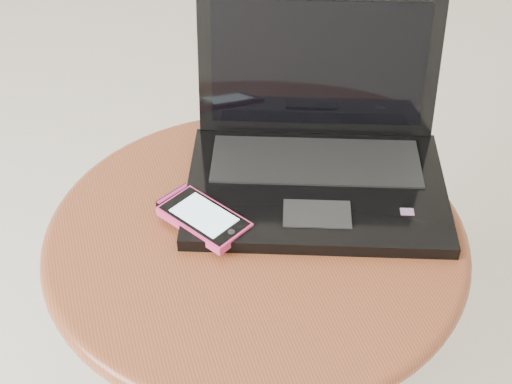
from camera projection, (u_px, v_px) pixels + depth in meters
name	position (u px, v px, depth m)	size (l,w,h in m)	color
table	(256.00, 280.00, 1.05)	(0.55, 0.55, 0.44)	#553014
laptop	(317.00, 151.00, 1.05)	(0.42, 0.38, 0.23)	black
phone_black	(197.00, 212.00, 1.01)	(0.10, 0.12, 0.01)	black
phone_pink	(204.00, 219.00, 0.98)	(0.11, 0.13, 0.01)	#CF3068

